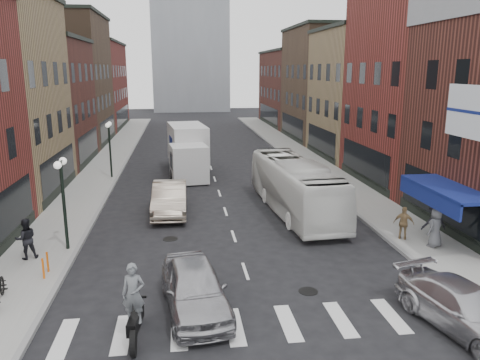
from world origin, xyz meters
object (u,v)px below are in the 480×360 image
object	(u,v)px
curb_car	(464,308)
motorcycle_rider	(134,305)
streetlamp_far	(109,139)
sedan_left_near	(195,288)
box_truck	(188,151)
transit_bus	(295,186)
streetlamp_near	(62,187)
billboard_sign	(473,114)
ped_left_solo	(26,239)
ped_right_b	(404,223)
ped_right_c	(436,227)
bike_rack	(45,265)
sedan_left_far	(170,198)
ped_right_a	(434,223)

from	to	relation	value
curb_car	motorcycle_rider	bearing A→B (deg)	162.74
streetlamp_far	sedan_left_near	bearing A→B (deg)	-74.97
box_truck	transit_bus	distance (m)	11.95
box_truck	streetlamp_near	bearing A→B (deg)	-117.21
billboard_sign	transit_bus	distance (m)	10.37
sedan_left_near	ped_left_solo	xyz separation A→B (m)	(-6.71, 4.92, 0.20)
ped_right_b	ped_right_c	world-z (taller)	ped_right_c
billboard_sign	ped_right_b	distance (m)	5.96
bike_rack	motorcycle_rider	world-z (taller)	motorcycle_rider
ped_left_solo	ped_right_b	size ratio (longest dim) A/B	1.11
streetlamp_near	sedan_left_near	bearing A→B (deg)	-47.67
billboard_sign	sedan_left_near	size ratio (longest dim) A/B	0.78
curb_car	streetlamp_far	bearing A→B (deg)	108.04
billboard_sign	sedan_left_near	distance (m)	12.14
transit_bus	ped_left_solo	bearing A→B (deg)	-160.79
box_truck	sedan_left_near	world-z (taller)	box_truck
streetlamp_near	ped_right_b	size ratio (longest dim) A/B	2.67
box_truck	streetlamp_far	bearing A→B (deg)	-177.03
bike_rack	ped_left_solo	size ratio (longest dim) A/B	0.47
sedan_left_near	ped_left_solo	size ratio (longest dim) A/B	2.78
streetlamp_far	bike_rack	xyz separation A→B (m)	(-0.20, -16.70, -2.36)
sedan_left_far	streetlamp_near	bearing A→B (deg)	-129.74
ped_right_b	transit_bus	bearing A→B (deg)	-24.28
ped_left_solo	box_truck	bearing A→B (deg)	-135.05
sedan_left_near	curb_car	world-z (taller)	sedan_left_near
billboard_sign	sedan_left_far	xyz separation A→B (m)	(-11.65, 8.55, -5.28)
bike_rack	motorcycle_rider	bearing A→B (deg)	-51.21
bike_rack	ped_right_b	xyz separation A→B (m)	(15.23, 1.92, 0.37)
streetlamp_near	box_truck	distance (m)	16.00
curb_car	ped_right_b	bearing A→B (deg)	64.19
streetlamp_near	bike_rack	xyz separation A→B (m)	(-0.20, -2.70, -2.36)
box_truck	ped_right_c	xyz separation A→B (m)	(10.41, -16.79, -0.75)
transit_bus	motorcycle_rider	bearing A→B (deg)	-126.87
ped_right_b	ped_right_c	size ratio (longest dim) A/B	0.87
sedan_left_near	ped_right_b	xyz separation A→B (m)	(9.70, 5.07, 0.11)
curb_car	box_truck	bearing A→B (deg)	95.58
motorcycle_rider	ped_right_b	world-z (taller)	motorcycle_rider
streetlamp_far	ped_left_solo	size ratio (longest dim) A/B	2.39
sedan_left_near	ped_right_a	size ratio (longest dim) A/B	2.79
ped_left_solo	ped_right_c	size ratio (longest dim) A/B	0.97
streetlamp_far	ped_right_c	xyz separation A→B (m)	(15.97, -15.83, -1.88)
streetlamp_far	motorcycle_rider	distance (m)	21.72
streetlamp_far	ped_right_b	world-z (taller)	streetlamp_far
billboard_sign	sedan_left_near	bearing A→B (deg)	-167.57
sedan_left_far	transit_bus	bearing A→B (deg)	-4.30
box_truck	transit_bus	world-z (taller)	box_truck
billboard_sign	sedan_left_far	world-z (taller)	billboard_sign
billboard_sign	ped_right_c	size ratio (longest dim) A/B	2.09
transit_bus	sedan_left_far	xyz separation A→B (m)	(-6.86, 0.62, -0.62)
ped_right_a	bike_rack	bearing A→B (deg)	10.35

